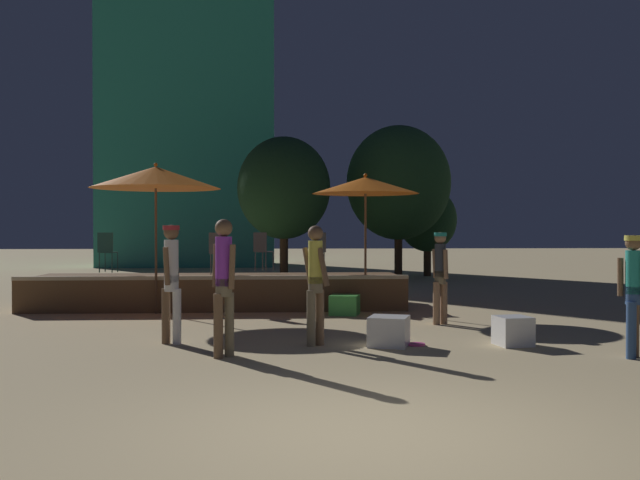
% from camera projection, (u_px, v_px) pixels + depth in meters
% --- Properties ---
extents(ground_plane, '(120.00, 120.00, 0.00)m').
position_uv_depth(ground_plane, '(375.00, 435.00, 5.99)').
color(ground_plane, '#D1B784').
extents(wooden_deck, '(8.20, 2.45, 0.77)m').
position_uv_depth(wooden_deck, '(218.00, 291.00, 16.02)').
color(wooden_deck, brown).
rests_on(wooden_deck, ground).
extents(patio_umbrella_0, '(2.29, 2.29, 2.94)m').
position_uv_depth(patio_umbrella_0, '(365.00, 186.00, 15.23)').
color(patio_umbrella_0, brown).
rests_on(patio_umbrella_0, ground).
extents(patio_umbrella_1, '(2.66, 2.66, 3.11)m').
position_uv_depth(patio_umbrella_1, '(156.00, 178.00, 14.65)').
color(patio_umbrella_1, brown).
rests_on(patio_umbrella_1, ground).
extents(cube_seat_0, '(0.54, 0.54, 0.44)m').
position_uv_depth(cube_seat_0, '(513.00, 331.00, 10.62)').
color(cube_seat_0, white).
rests_on(cube_seat_0, ground).
extents(cube_seat_1, '(0.71, 0.71, 0.44)m').
position_uv_depth(cube_seat_1, '(389.00, 331.00, 10.56)').
color(cube_seat_1, white).
rests_on(cube_seat_1, ground).
extents(cube_seat_2, '(0.69, 0.69, 0.40)m').
position_uv_depth(cube_seat_2, '(345.00, 305.00, 14.48)').
color(cube_seat_2, '#4CC651').
rests_on(cube_seat_2, ground).
extents(person_0, '(0.37, 0.42, 1.87)m').
position_uv_depth(person_0, '(224.00, 280.00, 9.60)').
color(person_0, brown).
rests_on(person_0, ground).
extents(person_1, '(0.30, 0.49, 1.80)m').
position_uv_depth(person_1, '(171.00, 276.00, 10.75)').
color(person_1, white).
rests_on(person_1, ground).
extents(person_2, '(0.42, 0.50, 1.79)m').
position_uv_depth(person_2, '(315.00, 280.00, 10.58)').
color(person_2, '#72664C').
rests_on(person_2, ground).
extents(person_3, '(0.28, 0.44, 1.69)m').
position_uv_depth(person_3, '(440.00, 273.00, 12.99)').
color(person_3, '#997051').
rests_on(person_3, ground).
extents(person_4, '(0.38, 0.34, 1.66)m').
position_uv_depth(person_4, '(633.00, 290.00, 9.56)').
color(person_4, brown).
rests_on(person_4, ground).
extents(bistro_chair_0, '(0.44, 0.44, 0.90)m').
position_uv_depth(bistro_chair_0, '(218.00, 249.00, 15.26)').
color(bistro_chair_0, '#47474C').
rests_on(bistro_chair_0, wooden_deck).
extents(bistro_chair_1, '(0.41, 0.42, 0.90)m').
position_uv_depth(bistro_chair_1, '(107.00, 248.00, 16.03)').
color(bistro_chair_1, '#1E4C47').
rests_on(bistro_chair_1, wooden_deck).
extents(bistro_chair_2, '(0.45, 0.44, 0.90)m').
position_uv_depth(bistro_chair_2, '(320.00, 248.00, 15.97)').
color(bistro_chair_2, '#2D3338').
rests_on(bistro_chair_2, wooden_deck).
extents(bistro_chair_3, '(0.47, 0.47, 0.90)m').
position_uv_depth(bistro_chair_3, '(262.00, 248.00, 16.57)').
color(bistro_chair_3, '#47474C').
rests_on(bistro_chair_3, wooden_deck).
extents(frisbee_disc, '(0.26, 0.26, 0.03)m').
position_uv_depth(frisbee_disc, '(416.00, 344.00, 10.62)').
color(frisbee_disc, '#E54C99').
rests_on(frisbee_disc, ground).
extents(background_tree_0, '(2.18, 2.18, 3.32)m').
position_uv_depth(background_tree_0, '(427.00, 220.00, 26.64)').
color(background_tree_0, '#3D2B1C').
rests_on(background_tree_0, ground).
extents(background_tree_1, '(3.71, 3.71, 5.45)m').
position_uv_depth(background_tree_1, '(398.00, 183.00, 25.36)').
color(background_tree_1, '#3D2B1C').
rests_on(background_tree_1, ground).
extents(background_tree_2, '(3.10, 3.10, 4.84)m').
position_uv_depth(background_tree_2, '(284.00, 188.00, 23.72)').
color(background_tree_2, '#3D2B1C').
rests_on(background_tree_2, ground).
extents(distant_building, '(8.14, 4.65, 14.95)m').
position_uv_depth(distant_building, '(190.00, 112.00, 34.59)').
color(distant_building, teal).
rests_on(distant_building, ground).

